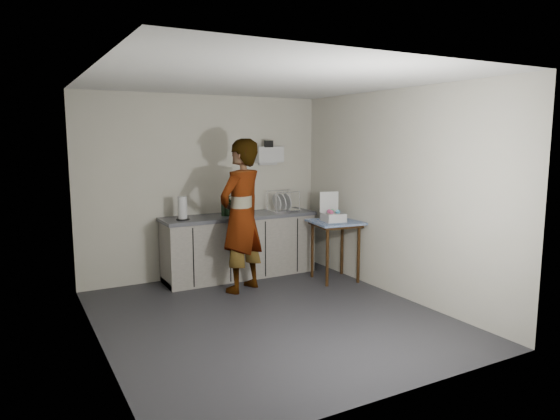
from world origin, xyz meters
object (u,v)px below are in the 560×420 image
soda_can (231,210)px  dark_bottle (224,206)px  paper_towel (183,209)px  dish_rack (283,206)px  bakery_box (333,215)px  standing_man (241,216)px  kitchen_counter (240,247)px  soap_bottle (229,206)px  side_table (335,229)px

soda_can → dark_bottle: dark_bottle is taller
paper_towel → soda_can: bearing=9.0°
dish_rack → bakery_box: bearing=-67.0°
dish_rack → standing_man: bearing=-147.0°
kitchen_counter → dish_rack: dish_rack is taller
kitchen_counter → bakery_box: bakery_box is taller
dark_bottle → paper_towel: size_ratio=0.85×
standing_man → bakery_box: standing_man is taller
soda_can → paper_towel: 0.76m
soda_can → bakery_box: bearing=-36.9°
soap_bottle → bakery_box: size_ratio=0.73×
paper_towel → bakery_box: size_ratio=0.79×
soda_can → bakery_box: (1.17, -0.87, -0.04)m
standing_man → dish_rack: standing_man is taller
soda_can → bakery_box: size_ratio=0.34×
paper_towel → dish_rack: (1.57, 0.06, -0.08)m
dark_bottle → bakery_box: 1.53m
soap_bottle → bakery_box: bearing=-32.0°
paper_towel → bakery_box: bearing=-21.6°
standing_man → soda_can: (0.14, 0.69, -0.02)m
side_table → soap_bottle: bearing=156.3°
side_table → paper_towel: bearing=166.3°
dish_rack → bakery_box: 0.89m
side_table → standing_man: (-1.35, 0.19, 0.26)m
soap_bottle → dish_rack: dish_rack is taller
kitchen_counter → soap_bottle: 0.66m
kitchen_counter → dish_rack: bearing=-0.4°
soap_bottle → dark_bottle: soap_bottle is taller
side_table → kitchen_counter: bearing=150.7°
kitchen_counter → soda_can: bearing=152.9°
side_table → standing_man: 1.39m
kitchen_counter → bakery_box: 1.43m
side_table → paper_towel: paper_towel is taller
kitchen_counter → standing_man: (-0.25, -0.63, 0.57)m
dark_bottle → dish_rack: size_ratio=0.61×
dark_bottle → soda_can: bearing=28.6°
paper_towel → bakery_box: bakery_box is taller
paper_towel → dish_rack: 1.57m
soap_bottle → dark_bottle: 0.07m
side_table → dish_rack: 0.94m
bakery_box → soap_bottle: bearing=157.1°
soap_bottle → kitchen_counter: bearing=14.6°
side_table → bakery_box: bearing=-179.6°
standing_man → paper_towel: standing_man is taller
kitchen_counter → paper_towel: (-0.86, -0.06, 0.63)m
bakery_box → soda_can: bearing=152.3°
side_table → dish_rack: (-0.39, 0.82, 0.24)m
kitchen_counter → soap_bottle: size_ratio=7.70×
soda_can → dish_rack: 0.82m
dark_bottle → paper_towel: (-0.62, -0.05, 0.02)m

